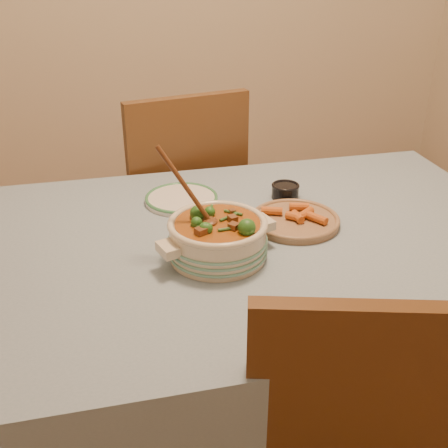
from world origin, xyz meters
name	(u,v)px	position (x,y,z in m)	size (l,w,h in m)	color
floor	(237,435)	(0.00, 0.00, 0.00)	(4.50, 4.50, 0.00)	#462314
dining_table	(240,268)	(0.00, 0.00, 0.66)	(1.68, 1.08, 0.76)	brown
stew_casserole	(217,235)	(-0.08, -0.07, 0.82)	(0.33, 0.31, 0.30)	beige
white_plate	(181,199)	(-0.12, 0.28, 0.77)	(0.23, 0.23, 0.02)	silver
condiment_bowl	(285,190)	(0.21, 0.24, 0.78)	(0.11, 0.11, 0.05)	black
fried_plate	(295,219)	(0.18, 0.06, 0.77)	(0.30, 0.30, 0.04)	#9E7A57
chair_far	(180,196)	(-0.06, 0.74, 0.57)	(0.55, 0.55, 1.00)	brown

